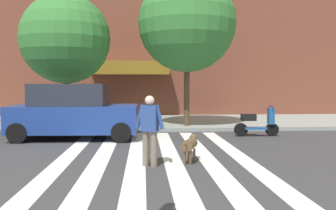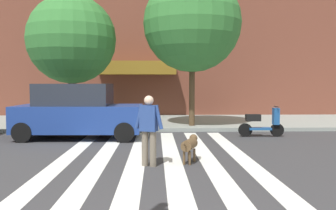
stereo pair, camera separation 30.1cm
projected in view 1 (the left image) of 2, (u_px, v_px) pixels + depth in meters
ground_plane at (138, 166)px, 8.37m from camera, size 160.00×160.00×0.00m
sidewalk_far at (141, 122)px, 17.13m from camera, size 80.00×6.00×0.15m
crosswalk_stripes at (155, 165)px, 8.40m from camera, size 4.95×11.00×0.01m
parked_car_behind_first at (74, 112)px, 12.42m from camera, size 4.34×2.11×1.91m
parked_scooter at (257, 123)px, 13.07m from camera, size 1.63×0.50×1.11m
street_tree_nearest at (65, 39)px, 15.09m from camera, size 3.76×3.76×5.52m
street_tree_middle at (187, 23)px, 14.90m from camera, size 4.05×4.05×6.29m
pedestrian_dog_walker at (150, 127)px, 8.27m from camera, size 0.69×0.36×1.64m
dog_on_leash at (190, 144)px, 8.71m from camera, size 0.49×0.97×0.65m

